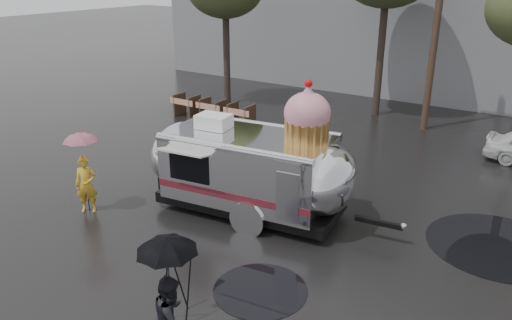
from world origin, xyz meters
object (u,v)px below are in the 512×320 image
Objects in this scene: airstream_trailer at (253,166)px; person_right at (172,318)px; person_left at (86,185)px; tripod at (177,281)px.

airstream_trailer is 5.70m from person_right.
airstream_trailer is at bearing -7.78° from person_right.
tripod is at bearing -57.85° from person_left.
person_right is at bearing -62.78° from person_left.
person_right is at bearing -77.41° from airstream_trailer.
tripod is (1.28, -4.48, -0.57)m from airstream_trailer.
person_left is 0.99× the size of person_right.
tripod is (5.13, -2.03, 0.02)m from person_left.
airstream_trailer is 4.55× the size of person_left.
tripod is at bearing -81.33° from airstream_trailer.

